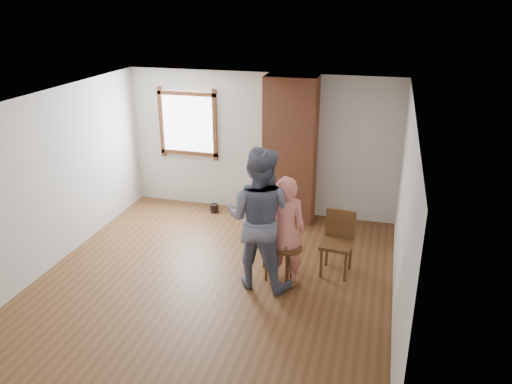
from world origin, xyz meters
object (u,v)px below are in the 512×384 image
dining_chair_left (277,238)px  dining_chair_right (338,239)px  side_table (287,259)px  person_pink (285,231)px  stoneware_crock (246,205)px  man (259,218)px

dining_chair_left → dining_chair_right: size_ratio=1.02×
side_table → person_pink: (-0.06, 0.04, 0.41)m
stoneware_crock → side_table: (1.23, -2.13, 0.19)m
side_table → person_pink: bearing=142.1°
dining_chair_right → man: bearing=-142.5°
dining_chair_right → side_table: size_ratio=1.57×
side_table → man: size_ratio=0.30×
dining_chair_left → man: bearing=-132.1°
dining_chair_right → side_table: (-0.63, -0.57, -0.12)m
stoneware_crock → dining_chair_right: size_ratio=0.45×
dining_chair_left → person_pink: bearing=-78.5°
dining_chair_left → man: 0.64m
stoneware_crock → dining_chair_left: (1.01, -1.80, 0.33)m
man → person_pink: man is taller
dining_chair_right → man: 1.30m
man → person_pink: 0.41m
person_pink → dining_chair_left: bearing=-76.8°
person_pink → stoneware_crock: bearing=-78.2°
stoneware_crock → dining_chair_left: bearing=-60.9°
person_pink → dining_chair_right: bearing=-160.5°
dining_chair_right → person_pink: (-0.69, -0.52, 0.28)m
stoneware_crock → dining_chair_left: size_ratio=0.44×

